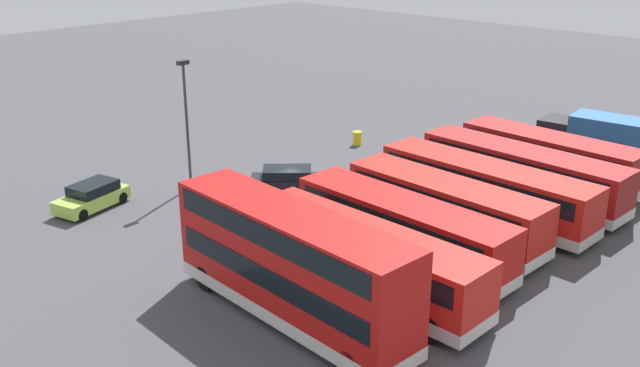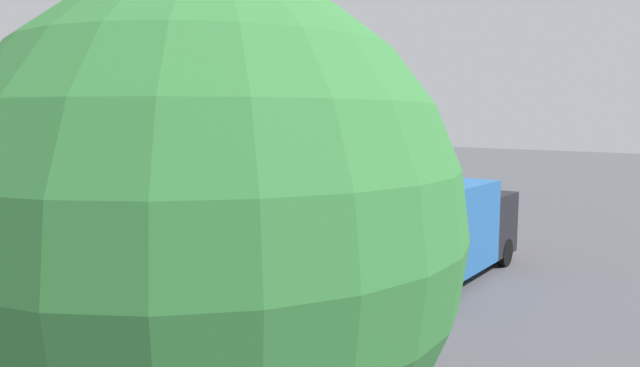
% 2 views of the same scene
% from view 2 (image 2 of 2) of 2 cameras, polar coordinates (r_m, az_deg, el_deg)
% --- Properties ---
extents(ground_plane, '(140.00, 140.00, 0.00)m').
position_cam_2_polar(ground_plane, '(37.80, 0.32, -1.41)').
color(ground_plane, '#47474C').
extents(bus_single_deck_near_end, '(3.04, 10.81, 2.95)m').
position_cam_2_polar(bus_single_deck_near_end, '(22.50, 1.34, -2.67)').
color(bus_single_deck_near_end, '#A51919').
rests_on(bus_single_deck_near_end, ground).
extents(bus_single_deck_second, '(3.07, 11.94, 2.95)m').
position_cam_2_polar(bus_single_deck_second, '(24.84, -4.89, -1.82)').
color(bus_single_deck_second, '#A51919').
rests_on(bus_single_deck_second, ground).
extents(bus_single_deck_third, '(2.93, 11.97, 2.95)m').
position_cam_2_polar(bus_single_deck_third, '(27.70, -9.73, -1.03)').
color(bus_single_deck_third, red).
rests_on(bus_single_deck_third, ground).
extents(bus_single_deck_fourth, '(3.02, 10.63, 2.95)m').
position_cam_2_polar(bus_single_deck_fourth, '(30.64, -13.76, -0.41)').
color(bus_single_deck_fourth, red).
rests_on(bus_single_deck_fourth, ground).
extents(bus_single_deck_fifth, '(3.00, 11.15, 2.95)m').
position_cam_2_polar(bus_single_deck_fifth, '(33.54, -16.93, 0.08)').
color(bus_single_deck_fifth, '#B71411').
rests_on(bus_single_deck_fifth, ground).
extents(bus_single_deck_sixth, '(2.78, 11.38, 2.95)m').
position_cam_2_polar(bus_single_deck_sixth, '(36.26, -20.65, 0.41)').
color(bus_single_deck_sixth, red).
rests_on(bus_single_deck_sixth, ground).
extents(bus_double_decker_seventh, '(3.26, 11.61, 4.55)m').
position_cam_2_polar(bus_double_decker_seventh, '(39.69, -22.12, 2.04)').
color(bus_double_decker_seventh, '#B71411').
rests_on(bus_double_decker_seventh, ground).
extents(box_truck_blue, '(3.27, 7.72, 3.20)m').
position_cam_2_polar(box_truck_blue, '(18.62, 12.37, -4.50)').
color(box_truck_blue, '#235999').
rests_on(box_truck_blue, ground).
extents(car_hatchback_silver, '(4.50, 4.53, 1.43)m').
position_cam_2_polar(car_hatchback_silver, '(37.74, -1.44, -0.35)').
color(car_hatchback_silver, black).
rests_on(car_hatchback_silver, ground).
extents(car_small_green, '(4.36, 2.68, 1.43)m').
position_cam_2_polar(car_small_green, '(48.40, -4.30, 1.15)').
color(car_small_green, '#A5D14C').
rests_on(car_small_green, ground).
extents(lamp_post_tall, '(0.70, 0.30, 7.48)m').
position_cam_2_polar(lamp_post_tall, '(43.31, -0.39, 5.46)').
color(lamp_post_tall, '#38383D').
rests_on(lamp_post_tall, ground).
extents(waste_bin_yellow, '(0.60, 0.60, 0.95)m').
position_cam_2_polar(waste_bin_yellow, '(34.52, 13.71, -1.56)').
color(waste_bin_yellow, yellow).
rests_on(waste_bin_yellow, ground).
extents(tree_midright, '(4.24, 4.24, 6.63)m').
position_cam_2_polar(tree_midright, '(15.34, -25.83, 3.19)').
color(tree_midright, '#4C3823').
rests_on(tree_midright, ground).
extents(tree_rightmost, '(5.15, 5.15, 6.65)m').
position_cam_2_polar(tree_rightmost, '(5.91, -10.72, -4.77)').
color(tree_rightmost, '#4C3823').
rests_on(tree_rightmost, ground).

